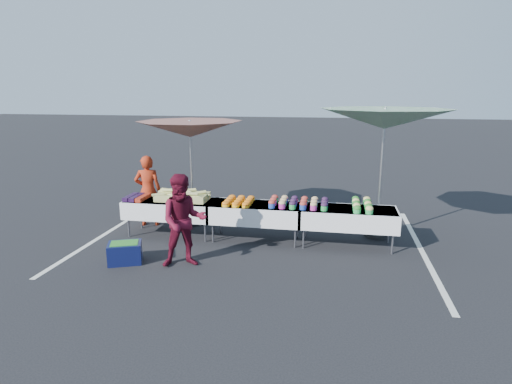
% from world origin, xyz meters
% --- Properties ---
extents(ground, '(80.00, 80.00, 0.00)m').
position_xyz_m(ground, '(0.00, 0.00, 0.00)').
color(ground, black).
extents(stripe_left, '(0.10, 5.00, 0.00)m').
position_xyz_m(stripe_left, '(-3.20, 0.00, 0.00)').
color(stripe_left, silver).
rests_on(stripe_left, ground).
extents(stripe_right, '(0.10, 5.00, 0.00)m').
position_xyz_m(stripe_right, '(3.20, 0.00, 0.00)').
color(stripe_right, silver).
rests_on(stripe_right, ground).
extents(table_left, '(1.86, 0.81, 0.75)m').
position_xyz_m(table_left, '(-1.80, 0.00, 0.58)').
color(table_left, white).
rests_on(table_left, ground).
extents(table_center, '(1.86, 0.81, 0.75)m').
position_xyz_m(table_center, '(0.00, 0.00, 0.58)').
color(table_center, white).
rests_on(table_center, ground).
extents(table_right, '(1.86, 0.81, 0.75)m').
position_xyz_m(table_right, '(1.80, 0.00, 0.58)').
color(table_right, white).
rests_on(table_right, ground).
extents(berry_punnets, '(0.40, 0.54, 0.08)m').
position_xyz_m(berry_punnets, '(-2.51, -0.06, 0.79)').
color(berry_punnets, black).
rests_on(berry_punnets, table_left).
extents(corn_pile, '(1.16, 0.57, 0.26)m').
position_xyz_m(corn_pile, '(-1.55, 0.05, 0.84)').
color(corn_pile, '#A4A957').
rests_on(corn_pile, table_left).
extents(plastic_bags, '(0.30, 0.25, 0.05)m').
position_xyz_m(plastic_bags, '(-1.50, -0.30, 0.78)').
color(plastic_bags, white).
rests_on(plastic_bags, table_left).
extents(carrot_bowls, '(0.55, 0.69, 0.11)m').
position_xyz_m(carrot_bowls, '(-0.35, -0.01, 0.80)').
color(carrot_bowls, '#FFAD1C').
rests_on(carrot_bowls, table_center).
extents(potato_cups, '(1.14, 0.58, 0.16)m').
position_xyz_m(potato_cups, '(0.85, 0.00, 0.83)').
color(potato_cups, '#2240A0').
rests_on(potato_cups, table_right).
extents(bean_baskets, '(0.36, 0.86, 0.15)m').
position_xyz_m(bean_baskets, '(2.06, 0.08, 0.82)').
color(bean_baskets, green).
rests_on(bean_baskets, table_right).
extents(vendor, '(0.66, 0.52, 1.58)m').
position_xyz_m(vendor, '(-2.54, 0.55, 0.79)').
color(vendor, '#A42A12').
rests_on(vendor, ground).
extents(customer, '(0.95, 0.85, 1.61)m').
position_xyz_m(customer, '(-0.97, -1.50, 0.81)').
color(customer, '#560D1F').
rests_on(customer, ground).
extents(umbrella_left, '(3.04, 3.04, 2.34)m').
position_xyz_m(umbrella_left, '(-1.60, 0.80, 2.12)').
color(umbrella_left, black).
rests_on(umbrella_left, ground).
extents(umbrella_right, '(2.99, 2.99, 2.64)m').
position_xyz_m(umbrella_right, '(2.43, 0.66, 2.40)').
color(umbrella_right, black).
rests_on(umbrella_right, ground).
extents(storage_bin, '(0.68, 0.59, 0.37)m').
position_xyz_m(storage_bin, '(-2.05, -1.57, 0.19)').
color(storage_bin, '#0B113A').
rests_on(storage_bin, ground).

